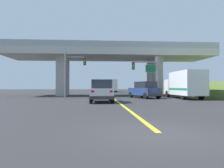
% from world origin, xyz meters
% --- Properties ---
extents(ground, '(160.00, 160.00, 0.00)m').
position_xyz_m(ground, '(0.00, 26.30, 0.00)').
color(ground, '#2B2B2D').
extents(overpass_bridge, '(31.54, 8.19, 7.86)m').
position_xyz_m(overpass_bridge, '(0.00, 26.30, 5.72)').
color(overpass_bridge, '#B7B5AD').
rests_on(overpass_bridge, ground).
extents(lane_divider_stripe, '(0.20, 23.67, 0.01)m').
position_xyz_m(lane_divider_stripe, '(0.00, 11.83, 0.00)').
color(lane_divider_stripe, yellow).
rests_on(lane_divider_stripe, ground).
extents(suv_lead, '(2.05, 4.36, 2.02)m').
position_xyz_m(suv_lead, '(-1.52, 12.42, 1.01)').
color(suv_lead, silver).
rests_on(suv_lead, ground).
extents(suv_crossing, '(3.39, 4.97, 2.02)m').
position_xyz_m(suv_crossing, '(3.83, 18.40, 1.01)').
color(suv_crossing, navy).
rests_on(suv_crossing, ground).
extents(box_truck, '(2.33, 7.31, 3.17)m').
position_xyz_m(box_truck, '(8.32, 17.22, 1.66)').
color(box_truck, silver).
rests_on(box_truck, ground).
extents(traffic_signal_nearside, '(3.38, 0.36, 5.29)m').
position_xyz_m(traffic_signal_nearside, '(4.63, 19.59, 3.35)').
color(traffic_signal_nearside, slate).
rests_on(traffic_signal_nearside, ground).
extents(traffic_signal_farside, '(2.59, 0.36, 5.69)m').
position_xyz_m(traffic_signal_farside, '(-4.97, 18.99, 3.58)').
color(traffic_signal_farside, slate).
rests_on(traffic_signal_farside, ground).
extents(highway_sign, '(1.57, 0.17, 4.79)m').
position_xyz_m(highway_sign, '(5.85, 23.13, 3.52)').
color(highway_sign, slate).
rests_on(highway_sign, ground).
extents(semi_truck_distant, '(2.33, 6.76, 3.21)m').
position_xyz_m(semi_truck_distant, '(1.79, 46.46, 1.67)').
color(semi_truck_distant, silver).
rests_on(semi_truck_distant, ground).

